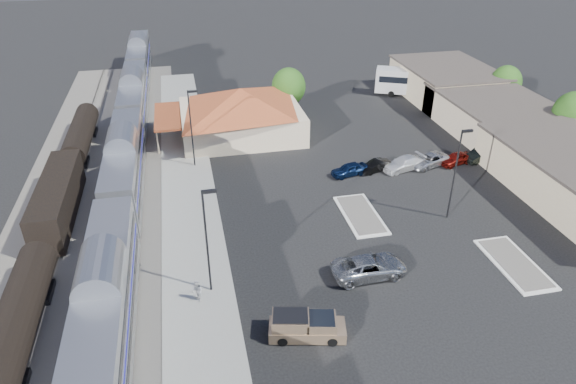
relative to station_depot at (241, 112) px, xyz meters
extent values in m
plane|color=black|center=(4.56, -24.00, -3.13)|extent=(280.00, 280.00, 0.00)
cube|color=#4C4944|center=(-16.44, -16.00, -3.07)|extent=(16.00, 100.00, 0.12)
cube|color=gray|center=(-7.44, -18.00, -3.04)|extent=(5.50, 92.00, 0.18)
cube|color=silver|center=(-13.44, -33.43, -0.08)|extent=(3.00, 20.00, 5.00)
cube|color=black|center=(-13.44, -33.43, -2.83)|extent=(2.20, 16.00, 0.60)
cube|color=silver|center=(-13.44, -12.43, -0.08)|extent=(3.00, 20.00, 5.00)
cube|color=black|center=(-13.44, -12.43, -2.83)|extent=(2.20, 16.00, 0.60)
cube|color=silver|center=(-13.44, 8.57, -0.08)|extent=(3.00, 20.00, 5.00)
cube|color=black|center=(-13.44, 8.57, -2.83)|extent=(2.20, 16.00, 0.60)
cube|color=silver|center=(-13.44, 29.57, -0.08)|extent=(3.00, 20.00, 5.00)
cube|color=black|center=(-13.44, 29.57, -2.83)|extent=(2.20, 16.00, 0.60)
cylinder|color=black|center=(-19.44, -32.40, -1.03)|extent=(2.80, 14.00, 2.80)
cube|color=black|center=(-19.44, -32.40, -2.83)|extent=(2.20, 12.00, 0.60)
cube|color=black|center=(-19.44, -16.40, -0.93)|extent=(2.80, 14.00, 3.60)
cube|color=black|center=(-19.44, -16.40, -2.83)|extent=(2.20, 12.00, 0.60)
cylinder|color=black|center=(-19.44, -0.40, -1.03)|extent=(2.80, 14.00, 2.80)
cube|color=black|center=(-19.44, -0.40, -2.83)|extent=(2.20, 12.00, 0.60)
cube|color=#BFAA8B|center=(0.06, 0.00, -1.33)|extent=(15.00, 12.00, 3.60)
pyramid|color=#934120|center=(0.06, 0.00, 1.77)|extent=(15.30, 12.24, 2.60)
cube|color=#934120|center=(-9.04, 0.00, 0.17)|extent=(3.20, 9.60, 0.25)
cube|color=#C6B28C|center=(32.56, -6.00, -1.13)|extent=(12.00, 18.00, 4.00)
cube|color=#3F3833|center=(32.56, -6.00, 1.02)|extent=(12.40, 18.40, 0.30)
cube|color=#C6B28C|center=(32.56, 8.00, -0.88)|extent=(12.00, 16.00, 4.50)
cube|color=#3F3833|center=(32.56, 8.00, 1.52)|extent=(12.40, 16.40, 0.30)
cube|color=silver|center=(8.56, -22.00, -3.06)|extent=(3.30, 7.50, 0.15)
cube|color=#4C4944|center=(8.56, -22.00, -2.97)|extent=(2.70, 6.90, 0.10)
cube|color=silver|center=(18.56, -32.00, -3.06)|extent=(3.30, 7.50, 0.15)
cube|color=#4C4944|center=(18.56, -32.00, -2.97)|extent=(2.70, 6.90, 0.10)
cylinder|color=black|center=(-6.44, -30.00, 1.37)|extent=(0.16, 0.16, 9.00)
cube|color=black|center=(-5.94, -30.00, 5.72)|extent=(1.00, 0.25, 0.22)
cylinder|color=black|center=(-6.44, -8.00, 1.37)|extent=(0.16, 0.16, 9.00)
cube|color=black|center=(-5.94, -8.00, 5.72)|extent=(1.00, 0.25, 0.22)
cylinder|color=black|center=(16.56, -24.00, 1.37)|extent=(0.16, 0.16, 9.00)
cube|color=black|center=(17.06, -24.00, 5.72)|extent=(1.00, 0.25, 0.22)
cylinder|color=#382314|center=(38.56, -12.00, -1.70)|extent=(0.30, 0.30, 2.86)
ellipsoid|color=#1B4614|center=(38.56, -12.00, 1.09)|extent=(4.94, 4.94, 5.46)
cylinder|color=#382314|center=(38.56, 2.00, -1.86)|extent=(0.30, 0.30, 2.55)
ellipsoid|color=#1B4614|center=(38.56, 2.00, 0.64)|extent=(4.41, 4.41, 4.87)
cylinder|color=#382314|center=(7.56, 6.00, -1.77)|extent=(0.30, 0.30, 2.73)
ellipsoid|color=#1B4614|center=(7.56, 6.00, 0.90)|extent=(4.71, 4.71, 5.21)
cube|color=tan|center=(-0.31, -36.14, -2.60)|extent=(5.58, 3.04, 0.87)
cube|color=tan|center=(-0.31, -36.14, -1.93)|extent=(2.36, 2.22, 0.91)
cube|color=tan|center=(-0.31, -36.14, -1.83)|extent=(2.88, 2.34, 1.06)
cylinder|color=black|center=(1.15, -37.36, -2.79)|extent=(0.73, 0.41, 0.69)
cylinder|color=black|center=(1.53, -35.67, -2.79)|extent=(0.73, 0.41, 0.69)
cylinder|color=black|center=(-2.16, -36.61, -2.79)|extent=(0.73, 0.41, 0.69)
cylinder|color=black|center=(-1.77, -34.92, -2.79)|extent=(0.73, 0.41, 0.69)
imported|color=#93969A|center=(6.20, -30.73, -2.28)|extent=(6.21, 3.02, 1.70)
cube|color=white|center=(28.56, 9.31, -0.85)|extent=(12.69, 7.81, 3.60)
cube|color=black|center=(28.56, 9.31, -0.42)|extent=(11.79, 7.42, 0.95)
cylinder|color=black|center=(32.08, 6.32, -2.65)|extent=(1.00, 0.69, 0.95)
cylinder|color=black|center=(33.12, 8.57, -2.65)|extent=(1.00, 0.69, 0.95)
cylinder|color=black|center=(24.58, 9.77, -2.65)|extent=(1.00, 0.69, 0.95)
cylinder|color=black|center=(25.62, 12.03, -2.65)|extent=(1.00, 0.69, 0.95)
imported|color=silver|center=(-7.51, -31.11, -2.05)|extent=(0.95, 1.06, 1.79)
imported|color=#0D1E43|center=(10.08, -13.72, -2.43)|extent=(4.37, 2.50, 1.40)
imported|color=black|center=(13.28, -13.42, -2.49)|extent=(4.14, 2.42, 1.29)
imported|color=white|center=(16.48, -13.72, -2.39)|extent=(5.48, 3.35, 1.48)
imported|color=#9B9DA3|center=(19.68, -13.42, -2.43)|extent=(5.56, 3.85, 1.41)
imported|color=maroon|center=(22.88, -13.72, -2.43)|extent=(4.42, 2.68, 1.41)
imported|color=black|center=(26.08, -13.42, -2.41)|extent=(4.66, 2.96, 1.45)
camera|label=1|loc=(-7.15, -61.38, 23.25)|focal=32.00mm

